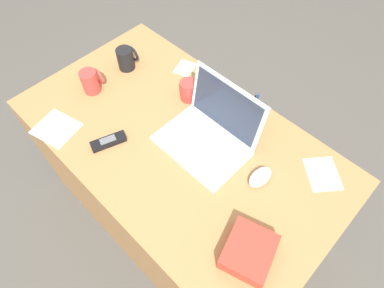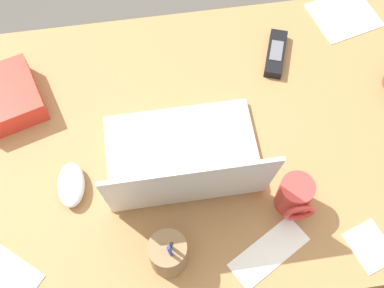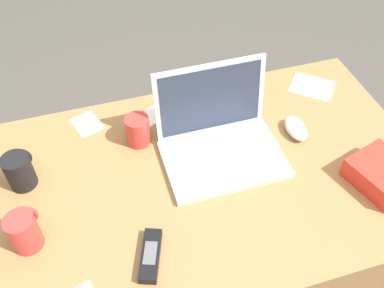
{
  "view_description": "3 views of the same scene",
  "coord_description": "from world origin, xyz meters",
  "px_view_note": "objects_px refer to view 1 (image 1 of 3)",
  "views": [
    {
      "loc": [
        0.58,
        -0.51,
        1.83
      ],
      "look_at": [
        0.08,
        0.0,
        0.78
      ],
      "focal_mm": 30.77,
      "sensor_mm": 36.0,
      "label": 1
    },
    {
      "loc": [
        0.15,
        0.54,
        1.78
      ],
      "look_at": [
        0.08,
        0.04,
        0.8
      ],
      "focal_mm": 46.22,
      "sensor_mm": 36.0,
      "label": 2
    },
    {
      "loc": [
        -0.24,
        -0.75,
        1.73
      ],
      "look_at": [
        0.0,
        0.04,
        0.84
      ],
      "focal_mm": 40.9,
      "sensor_mm": 36.0,
      "label": 3
    }
  ],
  "objects_px": {
    "cordless_phone": "(108,141)",
    "laptop": "(209,134)",
    "coffee_mug_tall": "(126,58)",
    "coffee_mug_spare": "(189,90)",
    "coffee_mug_white": "(91,81)",
    "computer_mouse": "(260,177)",
    "pen_holder": "(253,114)",
    "snack_bag": "(249,252)"
  },
  "relations": [
    {
      "from": "coffee_mug_white",
      "to": "coffee_mug_tall",
      "type": "height_order",
      "value": "coffee_mug_white"
    },
    {
      "from": "coffee_mug_spare",
      "to": "snack_bag",
      "type": "xyz_separation_m",
      "value": [
        0.62,
        -0.36,
        -0.02
      ]
    },
    {
      "from": "coffee_mug_white",
      "to": "coffee_mug_spare",
      "type": "bearing_deg",
      "value": 38.22
    },
    {
      "from": "laptop",
      "to": "coffee_mug_spare",
      "type": "bearing_deg",
      "value": 152.97
    },
    {
      "from": "coffee_mug_tall",
      "to": "pen_holder",
      "type": "relative_size",
      "value": 0.69
    },
    {
      "from": "coffee_mug_spare",
      "to": "pen_holder",
      "type": "height_order",
      "value": "pen_holder"
    },
    {
      "from": "coffee_mug_spare",
      "to": "cordless_phone",
      "type": "distance_m",
      "value": 0.41
    },
    {
      "from": "computer_mouse",
      "to": "pen_holder",
      "type": "xyz_separation_m",
      "value": [
        -0.2,
        0.19,
        0.03
      ]
    },
    {
      "from": "computer_mouse",
      "to": "coffee_mug_white",
      "type": "height_order",
      "value": "coffee_mug_white"
    },
    {
      "from": "laptop",
      "to": "snack_bag",
      "type": "height_order",
      "value": "laptop"
    },
    {
      "from": "computer_mouse",
      "to": "snack_bag",
      "type": "xyz_separation_m",
      "value": [
        0.14,
        -0.25,
        0.01
      ]
    },
    {
      "from": "coffee_mug_white",
      "to": "coffee_mug_tall",
      "type": "bearing_deg",
      "value": 91.38
    },
    {
      "from": "coffee_mug_white",
      "to": "cordless_phone",
      "type": "distance_m",
      "value": 0.32
    },
    {
      "from": "coffee_mug_spare",
      "to": "pen_holder",
      "type": "xyz_separation_m",
      "value": [
        0.28,
        0.08,
        0.0
      ]
    },
    {
      "from": "computer_mouse",
      "to": "coffee_mug_tall",
      "type": "distance_m",
      "value": 0.83
    },
    {
      "from": "laptop",
      "to": "coffee_mug_white",
      "type": "height_order",
      "value": "laptop"
    },
    {
      "from": "computer_mouse",
      "to": "pen_holder",
      "type": "height_order",
      "value": "pen_holder"
    },
    {
      "from": "laptop",
      "to": "cordless_phone",
      "type": "bearing_deg",
      "value": -133.96
    },
    {
      "from": "snack_bag",
      "to": "coffee_mug_white",
      "type": "bearing_deg",
      "value": 174.74
    },
    {
      "from": "coffee_mug_tall",
      "to": "coffee_mug_spare",
      "type": "height_order",
      "value": "coffee_mug_tall"
    },
    {
      "from": "coffee_mug_white",
      "to": "pen_holder",
      "type": "bearing_deg",
      "value": 29.36
    },
    {
      "from": "laptop",
      "to": "computer_mouse",
      "type": "distance_m",
      "value": 0.26
    },
    {
      "from": "pen_holder",
      "to": "snack_bag",
      "type": "bearing_deg",
      "value": -52.55
    },
    {
      "from": "cordless_phone",
      "to": "pen_holder",
      "type": "xyz_separation_m",
      "value": [
        0.34,
        0.49,
        0.04
      ]
    },
    {
      "from": "coffee_mug_white",
      "to": "pen_holder",
      "type": "distance_m",
      "value": 0.72
    },
    {
      "from": "cordless_phone",
      "to": "laptop",
      "type": "bearing_deg",
      "value": 46.04
    },
    {
      "from": "pen_holder",
      "to": "computer_mouse",
      "type": "bearing_deg",
      "value": -44.82
    },
    {
      "from": "computer_mouse",
      "to": "coffee_mug_tall",
      "type": "height_order",
      "value": "coffee_mug_tall"
    },
    {
      "from": "coffee_mug_white",
      "to": "snack_bag",
      "type": "distance_m",
      "value": 0.97
    },
    {
      "from": "coffee_mug_tall",
      "to": "coffee_mug_spare",
      "type": "xyz_separation_m",
      "value": [
        0.35,
        0.07,
        -0.01
      ]
    },
    {
      "from": "pen_holder",
      "to": "snack_bag",
      "type": "height_order",
      "value": "pen_holder"
    },
    {
      "from": "laptop",
      "to": "coffee_mug_spare",
      "type": "xyz_separation_m",
      "value": [
        -0.22,
        0.11,
        -0.0
      ]
    },
    {
      "from": "coffee_mug_spare",
      "to": "snack_bag",
      "type": "distance_m",
      "value": 0.72
    },
    {
      "from": "laptop",
      "to": "cordless_phone",
      "type": "relative_size",
      "value": 2.38
    },
    {
      "from": "snack_bag",
      "to": "pen_holder",
      "type": "bearing_deg",
      "value": 127.45
    },
    {
      "from": "computer_mouse",
      "to": "coffee_mug_spare",
      "type": "height_order",
      "value": "coffee_mug_spare"
    },
    {
      "from": "coffee_mug_white",
      "to": "coffee_mug_spare",
      "type": "xyz_separation_m",
      "value": [
        0.34,
        0.27,
        -0.01
      ]
    },
    {
      "from": "coffee_mug_spare",
      "to": "coffee_mug_white",
      "type": "bearing_deg",
      "value": -141.78
    },
    {
      "from": "cordless_phone",
      "to": "pen_holder",
      "type": "distance_m",
      "value": 0.6
    },
    {
      "from": "coffee_mug_white",
      "to": "cordless_phone",
      "type": "bearing_deg",
      "value": -25.1
    },
    {
      "from": "computer_mouse",
      "to": "snack_bag",
      "type": "distance_m",
      "value": 0.29
    },
    {
      "from": "computer_mouse",
      "to": "snack_bag",
      "type": "relative_size",
      "value": 0.64
    }
  ]
}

